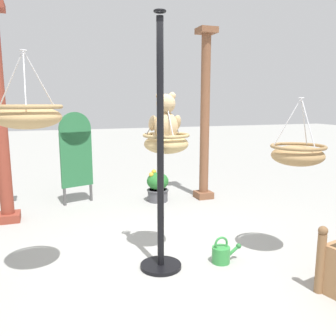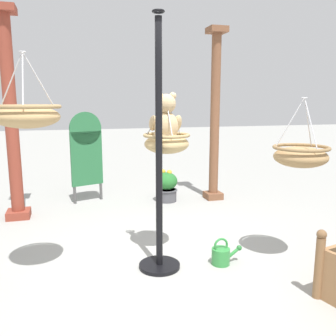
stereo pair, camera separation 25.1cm
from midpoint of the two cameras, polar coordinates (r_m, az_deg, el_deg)
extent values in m
plane|color=#9E9E99|center=(4.14, -1.61, -14.54)|extent=(40.00, 40.00, 0.00)
cylinder|color=black|center=(3.61, -3.22, 2.92)|extent=(0.07, 0.07, 2.55)
cylinder|color=black|center=(3.97, -3.03, -15.35)|extent=(0.44, 0.44, 0.04)
torus|color=black|center=(3.67, -3.46, 23.74)|extent=(0.12, 0.12, 0.02)
ellipsoid|color=tan|center=(3.89, -2.15, 3.85)|extent=(0.48, 0.48, 0.21)
torus|color=tan|center=(3.88, -2.16, 5.25)|extent=(0.51, 0.51, 0.04)
ellipsoid|color=silver|center=(3.88, -2.15, 4.14)|extent=(0.43, 0.43, 0.17)
cylinder|color=#B7B7BC|center=(3.95, -1.07, 7.98)|extent=(0.21, 0.13, 0.37)
cylinder|color=#B7B7BC|center=(3.89, -3.79, 7.92)|extent=(0.21, 0.13, 0.37)
cylinder|color=#B7B7BC|center=(3.76, -1.66, 7.85)|extent=(0.01, 0.23, 0.37)
torus|color=#B7B7BC|center=(3.86, -2.19, 10.61)|extent=(0.06, 0.06, 0.01)
ellipsoid|color=tan|center=(3.88, -2.21, 6.60)|extent=(0.27, 0.23, 0.32)
sphere|color=tan|center=(3.87, -2.24, 10.22)|extent=(0.26, 0.26, 0.21)
ellipsoid|color=#D9B683|center=(3.94, -2.56, 10.00)|extent=(0.11, 0.10, 0.07)
sphere|color=black|center=(3.97, -2.68, 10.05)|extent=(0.03, 0.03, 0.03)
sphere|color=tan|center=(3.85, -3.29, 11.44)|extent=(0.08, 0.08, 0.08)
sphere|color=tan|center=(3.89, -1.21, 11.45)|extent=(0.08, 0.08, 0.08)
ellipsoid|color=tan|center=(3.87, -4.36, 7.15)|extent=(0.08, 0.15, 0.20)
ellipsoid|color=tan|center=(3.95, -0.41, 7.25)|extent=(0.08, 0.15, 0.20)
ellipsoid|color=tan|center=(3.97, -3.70, 5.01)|extent=(0.10, 0.18, 0.10)
ellipsoid|color=tan|center=(4.02, -1.68, 5.09)|extent=(0.10, 0.18, 0.10)
ellipsoid|color=tan|center=(3.45, -23.46, 7.41)|extent=(0.58, 0.58, 0.21)
torus|color=#97794E|center=(3.45, -23.58, 8.96)|extent=(0.61, 0.61, 0.04)
cylinder|color=#B7B7BC|center=(3.51, -21.86, 12.96)|extent=(0.25, 0.15, 0.48)
cylinder|color=#B7B7BC|center=(3.53, -25.72, 12.67)|extent=(0.25, 0.15, 0.48)
cylinder|color=#B7B7BC|center=(3.32, -24.04, 13.00)|extent=(0.01, 0.28, 0.48)
torus|color=#B7B7BC|center=(3.47, -24.17, 16.76)|extent=(0.06, 0.06, 0.01)
ellipsoid|color=#A37F51|center=(4.05, 18.34, 1.87)|extent=(0.56, 0.56, 0.22)
torus|color=olive|center=(4.04, 18.42, 3.27)|extent=(0.58, 0.58, 0.04)
cylinder|color=#B7B7BC|center=(4.14, 19.31, 6.94)|extent=(0.24, 0.14, 0.52)
cylinder|color=#B7B7BC|center=(4.00, 16.80, 6.98)|extent=(0.24, 0.14, 0.52)
cylinder|color=#B7B7BC|center=(3.92, 19.80, 6.74)|extent=(0.01, 0.27, 0.52)
torus|color=#B7B7BC|center=(4.01, 18.85, 10.55)|extent=(0.06, 0.06, 0.01)
cylinder|color=brown|center=(5.69, -26.41, 6.75)|extent=(0.19, 0.19, 2.97)
cube|color=brown|center=(5.93, -25.28, -7.12)|extent=(0.34, 0.34, 0.12)
cylinder|color=brown|center=(6.43, 4.79, 7.79)|extent=(0.16, 0.16, 2.90)
cube|color=brown|center=(6.64, 4.61, -4.27)|extent=(0.30, 0.30, 0.12)
cube|color=brown|center=(6.53, 5.00, 21.04)|extent=(0.31, 0.31, 0.10)
cylinder|color=brown|center=(3.63, 21.30, -14.06)|extent=(0.08, 0.08, 0.57)
sphere|color=brown|center=(3.52, 21.65, -9.32)|extent=(0.09, 0.09, 0.09)
cylinder|color=#4C4C51|center=(6.40, -2.77, -4.39)|extent=(0.35, 0.35, 0.21)
torus|color=#444449|center=(6.38, -2.78, -3.55)|extent=(0.39, 0.39, 0.03)
cylinder|color=#382819|center=(6.38, -2.78, -3.60)|extent=(0.31, 0.31, 0.03)
ellipsoid|color=#28702D|center=(6.34, -2.80, -2.12)|extent=(0.39, 0.39, 0.31)
sphere|color=gold|center=(6.32, -2.36, -0.70)|extent=(0.09, 0.09, 0.09)
sphere|color=gold|center=(6.41, -3.38, -0.61)|extent=(0.09, 0.09, 0.09)
sphere|color=gold|center=(6.25, -3.84, -1.06)|extent=(0.08, 0.08, 0.08)
cube|color=#286B3D|center=(6.38, -15.51, 1.31)|extent=(0.55, 0.22, 0.95)
cylinder|color=#286B3D|center=(6.32, -15.74, 6.02)|extent=(0.55, 0.22, 0.57)
cylinder|color=#4C4C4C|center=(6.41, -17.26, -4.44)|extent=(0.05, 0.05, 0.30)
cylinder|color=#4C4C4C|center=(6.60, -13.27, -3.83)|extent=(0.05, 0.05, 0.30)
cylinder|color=#338C3F|center=(4.08, 6.66, -13.63)|extent=(0.20, 0.20, 0.18)
cylinder|color=#338C3F|center=(4.13, 8.51, -13.07)|extent=(0.17, 0.04, 0.14)
sphere|color=#287033|center=(4.14, 9.47, -12.21)|extent=(0.06, 0.06, 0.06)
torus|color=#338C3F|center=(4.03, 6.70, -11.94)|extent=(0.16, 0.02, 0.16)
camera|label=1|loc=(0.13, -91.87, -0.35)|focal=38.17mm
camera|label=2|loc=(0.13, 88.13, 0.35)|focal=38.17mm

